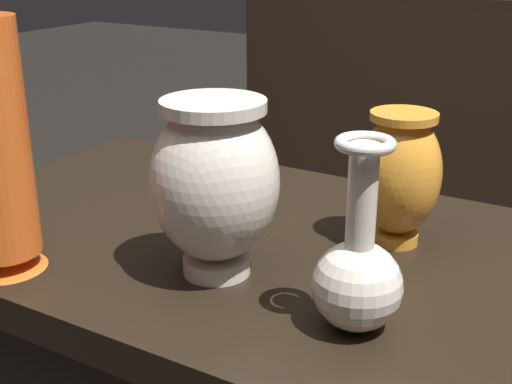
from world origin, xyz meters
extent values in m
cube|color=black|center=(0.00, 0.00, 0.78)|extent=(1.20, 0.64, 0.05)
cylinder|color=silver|center=(-0.05, -0.12, 0.81)|extent=(0.09, 0.09, 0.02)
ellipsoid|color=silver|center=(-0.05, -0.12, 0.93)|extent=(0.17, 0.17, 0.21)
cylinder|color=silver|center=(-0.05, -0.12, 1.03)|extent=(0.13, 0.13, 0.02)
cylinder|color=orange|center=(0.12, 0.09, 0.81)|extent=(0.07, 0.07, 0.02)
ellipsoid|color=orange|center=(0.12, 0.09, 0.91)|extent=(0.12, 0.12, 0.18)
cylinder|color=orange|center=(0.12, 0.09, 0.99)|extent=(0.09, 0.09, 0.01)
sphere|color=silver|center=(0.16, -0.16, 0.85)|extent=(0.10, 0.10, 0.10)
cylinder|color=silver|center=(0.16, -0.16, 0.96)|extent=(0.03, 0.03, 0.12)
torus|color=silver|center=(0.16, -0.16, 1.02)|extent=(0.07, 0.07, 0.01)
cone|color=#E55B1E|center=(-0.30, -0.26, 0.81)|extent=(0.11, 0.11, 0.02)
camera|label=1|loc=(0.42, -0.82, 1.23)|focal=48.60mm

